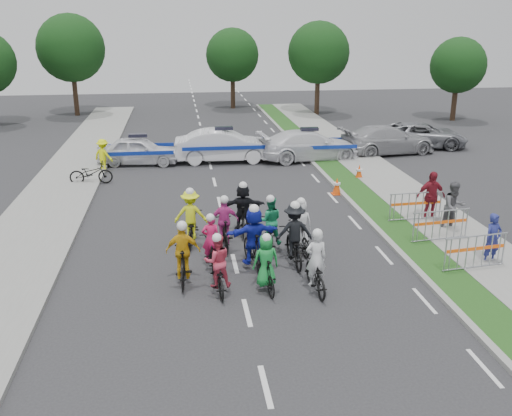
{
  "coord_description": "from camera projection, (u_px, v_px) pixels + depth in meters",
  "views": [
    {
      "loc": [
        -1.48,
        -12.44,
        6.88
      ],
      "look_at": [
        0.89,
        4.83,
        1.1
      ],
      "focal_mm": 40.0,
      "sensor_mm": 36.0,
      "label": 1
    }
  ],
  "objects": [
    {
      "name": "ground",
      "position": [
        247.0,
        313.0,
        14.05
      ],
      "size": [
        90.0,
        90.0,
        0.0
      ],
      "primitive_type": "plane",
      "color": "#28282B",
      "rests_on": "ground"
    },
    {
      "name": "rider_8",
      "position": [
        270.0,
        229.0,
        17.8
      ],
      "size": [
        0.8,
        1.81,
        1.79
      ],
      "rotation": [
        0.0,
        0.0,
        3.03
      ],
      "color": "black",
      "rests_on": "ground"
    },
    {
      "name": "sidewalk_right",
      "position": [
        447.0,
        227.0,
        19.72
      ],
      "size": [
        2.4,
        60.0,
        0.13
      ],
      "primitive_type": "cube",
      "color": "gray",
      "rests_on": "ground"
    },
    {
      "name": "spectator_1",
      "position": [
        454.0,
        207.0,
        19.21
      ],
      "size": [
        0.95,
        0.8,
        1.74
      ],
      "primitive_type": "imported",
      "rotation": [
        0.0,
        0.0,
        0.18
      ],
      "color": "#515156",
      "rests_on": "ground"
    },
    {
      "name": "rider_1",
      "position": [
        266.0,
        268.0,
        15.02
      ],
      "size": [
        0.75,
        1.62,
        1.66
      ],
      "rotation": [
        0.0,
        0.0,
        3.28
      ],
      "color": "black",
      "rests_on": "ground"
    },
    {
      "name": "rider_0",
      "position": [
        315.0,
        270.0,
        15.01
      ],
      "size": [
        0.69,
        1.78,
        1.79
      ],
      "rotation": [
        0.0,
        0.0,
        3.19
      ],
      "color": "black",
      "rests_on": "ground"
    },
    {
      "name": "rider_3",
      "position": [
        183.0,
        259.0,
        15.41
      ],
      "size": [
        0.95,
        1.78,
        1.84
      ],
      "rotation": [
        0.0,
        0.0,
        3.07
      ],
      "color": "black",
      "rests_on": "ground"
    },
    {
      "name": "rider_4",
      "position": [
        294.0,
        239.0,
        16.68
      ],
      "size": [
        1.1,
        1.94,
        1.96
      ],
      "rotation": [
        0.0,
        0.0,
        3.16
      ],
      "color": "black",
      "rests_on": "ground"
    },
    {
      "name": "barrier_2",
      "position": [
        415.0,
        208.0,
        20.12
      ],
      "size": [
        2.03,
        0.62,
        1.12
      ],
      "primitive_type": null,
      "rotation": [
        0.0,
        0.0,
        0.06
      ],
      "color": "#A5A8AD",
      "rests_on": "ground"
    },
    {
      "name": "marshal_hiviz",
      "position": [
        103.0,
        155.0,
        26.97
      ],
      "size": [
        1.15,
        1.02,
        1.54
      ],
      "primitive_type": "imported",
      "rotation": [
        0.0,
        0.0,
        2.56
      ],
      "color": "#F0FE0D",
      "rests_on": "ground"
    },
    {
      "name": "police_car_0",
      "position": [
        139.0,
        151.0,
        28.29
      ],
      "size": [
        4.18,
        2.08,
        1.37
      ],
      "primitive_type": "imported",
      "rotation": [
        0.0,
        0.0,
        1.45
      ],
      "color": "white",
      "rests_on": "ground"
    },
    {
      "name": "grass_strip",
      "position": [
        397.0,
        229.0,
        19.49
      ],
      "size": [
        1.2,
        60.0,
        0.11
      ],
      "primitive_type": "cube",
      "color": "#214B18",
      "rests_on": "ground"
    },
    {
      "name": "rider_9",
      "position": [
        225.0,
        228.0,
        17.78
      ],
      "size": [
        0.91,
        1.71,
        1.78
      ],
      "rotation": [
        0.0,
        0.0,
        3.18
      ],
      "color": "black",
      "rests_on": "ground"
    },
    {
      "name": "curb_right",
      "position": [
        378.0,
        230.0,
        19.4
      ],
      "size": [
        0.2,
        60.0,
        0.12
      ],
      "primitive_type": "cube",
      "color": "gray",
      "rests_on": "ground"
    },
    {
      "name": "cone_0",
      "position": [
        337.0,
        186.0,
        23.49
      ],
      "size": [
        0.4,
        0.4,
        0.7
      ],
      "color": "#F24C0C",
      "rests_on": "ground"
    },
    {
      "name": "tree_1",
      "position": [
        319.0,
        53.0,
        42.0
      ],
      "size": [
        4.55,
        4.55,
        6.82
      ],
      "color": "#382619",
      "rests_on": "ground"
    },
    {
      "name": "barrier_0",
      "position": [
        475.0,
        254.0,
        16.16
      ],
      "size": [
        2.05,
        0.75,
        1.12
      ],
      "primitive_type": null,
      "rotation": [
        0.0,
        0.0,
        0.13
      ],
      "color": "#A5A8AD",
      "rests_on": "ground"
    },
    {
      "name": "rider_2",
      "position": [
        217.0,
        270.0,
        14.94
      ],
      "size": [
        0.75,
        1.7,
        1.69
      ],
      "rotation": [
        0.0,
        0.0,
        3.23
      ],
      "color": "black",
      "rests_on": "ground"
    },
    {
      "name": "rider_5",
      "position": [
        254.0,
        241.0,
        16.37
      ],
      "size": [
        1.62,
        1.93,
        1.96
      ],
      "rotation": [
        0.0,
        0.0,
        3.32
      ],
      "color": "black",
      "rests_on": "ground"
    },
    {
      "name": "tree_2",
      "position": [
        458.0,
        65.0,
        39.62
      ],
      "size": [
        3.85,
        3.85,
        5.77
      ],
      "color": "#382619",
      "rests_on": "ground"
    },
    {
      "name": "spectator_0",
      "position": [
        493.0,
        239.0,
        16.63
      ],
      "size": [
        0.64,
        0.5,
        1.56
      ],
      "primitive_type": "imported",
      "rotation": [
        0.0,
        0.0,
        0.25
      ],
      "color": "navy",
      "rests_on": "ground"
    },
    {
      "name": "rider_11",
      "position": [
        243.0,
        212.0,
        18.97
      ],
      "size": [
        1.51,
        1.8,
        1.85
      ],
      "rotation": [
        0.0,
        0.0,
        3.04
      ],
      "color": "black",
      "rests_on": "ground"
    },
    {
      "name": "spectator_2",
      "position": [
        431.0,
        197.0,
        20.17
      ],
      "size": [
        1.09,
        0.5,
        1.83
      ],
      "primitive_type": "imported",
      "rotation": [
        0.0,
        0.0,
        0.05
      ],
      "color": "maroon",
      "rests_on": "ground"
    },
    {
      "name": "cone_1",
      "position": [
        359.0,
        172.0,
        25.63
      ],
      "size": [
        0.4,
        0.4,
        0.7
      ],
      "color": "#F24C0C",
      "rests_on": "ground"
    },
    {
      "name": "sidewalk_left",
      "position": [
        23.0,
        248.0,
        17.9
      ],
      "size": [
        3.0,
        60.0,
        0.13
      ],
      "primitive_type": "cube",
      "color": "gray",
      "rests_on": "ground"
    },
    {
      "name": "rider_7",
      "position": [
        300.0,
        231.0,
        17.49
      ],
      "size": [
        0.82,
        1.76,
        1.8
      ],
      "rotation": [
        0.0,
        0.0,
        3.29
      ],
      "color": "black",
      "rests_on": "ground"
    },
    {
      "name": "parked_bike",
      "position": [
        91.0,
        173.0,
        24.92
      ],
      "size": [
        1.86,
        0.67,
        0.97
      ],
      "primitive_type": "imported",
      "rotation": [
        0.0,
        0.0,
        1.58
      ],
      "color": "black",
      "rests_on": "ground"
    },
    {
      "name": "police_car_1",
      "position": [
        224.0,
        146.0,
        28.77
      ],
      "size": [
        4.99,
        1.87,
        1.63
      ],
      "primitive_type": "imported",
      "rotation": [
        0.0,
        0.0,
        1.54
      ],
      "color": "white",
      "rests_on": "ground"
    },
    {
      "name": "barrier_1",
      "position": [
        440.0,
        227.0,
        18.25
      ],
      "size": [
        2.04,
        0.73,
        1.12
      ],
      "primitive_type": null,
      "rotation": [
        0.0,
        0.0,
        0.12
      ],
      "color": "#A5A8AD",
      "rests_on": "ground"
    },
    {
      "name": "civilian_sedan",
      "position": [
        387.0,
        140.0,
        30.49
      ],
      "size": [
        5.44,
        2.92,
        1.5
      ],
      "primitive_type": "imported",
      "rotation": [
        0.0,
        0.0,
        1.74
      ],
      "color": "#A1A1A6",
      "rests_on": "ground"
    },
    {
      "name": "tree_3",
      "position": [
        71.0,
        48.0,
        41.45
      ],
      "size": [
        4.9,
        4.9,
        7.35
      ],
      "color": "#382619",
      "rests_on": "ground"
    },
    {
      "name": "rider_10",
      "position": [
        191.0,
        222.0,
        18.19
      ],
      "size": [
        1.11,
        1.92,
        1.89
      ],
      "rotation": [
        0.0,
        0.0,
        3.02
      ],
      "color": "black",
      "rests_on": "ground"
    },
    {
      "name": "rider_6",
      "position": [
        211.0,
        249.0,
        16.47
      ],
      "size": [
        0.65,
        1.67,
        1.68
      ],
      "rotation": [
        0.0,
        0.0,
        3.19
      ],
      "color": "black",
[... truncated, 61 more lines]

